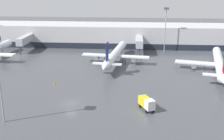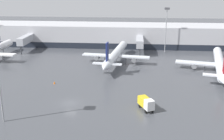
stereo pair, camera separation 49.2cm
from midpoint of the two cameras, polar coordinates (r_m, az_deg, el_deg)
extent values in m
plane|color=#424449|center=(65.28, -8.28, -6.64)|extent=(320.00, 320.00, 0.00)
cube|color=#B2B2B7|center=(122.73, -1.88, 7.19)|extent=(160.00, 16.00, 9.00)
cube|color=#1E232D|center=(115.56, -2.34, 4.87)|extent=(156.80, 0.10, 2.40)
cube|color=#A8AAB2|center=(116.53, -17.05, 5.93)|extent=(2.60, 11.86, 2.80)
cylinder|color=#3F4247|center=(112.33, -17.90, 3.86)|extent=(0.44, 0.44, 3.20)
cube|color=#A8AAB2|center=(107.92, 5.80, 5.73)|extent=(2.60, 12.45, 2.80)
cylinder|color=#3F4247|center=(103.11, 5.78, 3.46)|extent=(0.44, 0.44, 3.20)
cone|color=white|center=(120.23, -19.68, 5.41)|extent=(2.64, 3.02, 2.50)
cylinder|color=slate|center=(102.65, -21.21, 2.53)|extent=(1.61, 3.32, 1.45)
cylinder|color=#2D2D33|center=(114.78, -21.10, 3.55)|extent=(0.20, 0.20, 2.17)
cylinder|color=silver|center=(95.14, 0.98, 3.32)|extent=(6.35, 29.34, 2.80)
cone|color=silver|center=(110.62, 2.59, 5.33)|extent=(3.02, 3.38, 2.66)
cone|color=silver|center=(79.41, -1.32, 0.42)|extent=(3.02, 4.48, 2.52)
cube|color=silver|center=(94.59, 0.90, 2.89)|extent=(22.94, 5.39, 0.44)
cube|color=silver|center=(82.38, -0.80, 1.26)|extent=(8.77, 2.51, 0.35)
cube|color=navy|center=(81.48, -0.81, 3.60)|extent=(0.65, 2.38, 5.80)
cylinder|color=slate|center=(96.19, -2.84, 2.59)|extent=(1.88, 3.05, 1.54)
cylinder|color=slate|center=(93.84, 4.72, 2.17)|extent=(1.88, 3.05, 1.54)
cylinder|color=#2D2D33|center=(104.74, 1.97, 3.40)|extent=(0.20, 0.20, 1.90)
cylinder|color=#2D2D33|center=(95.07, -1.35, 1.93)|extent=(0.20, 0.20, 1.90)
cylinder|color=#2D2D33|center=(93.72, 2.99, 1.68)|extent=(0.20, 0.20, 1.90)
cylinder|color=silver|center=(93.17, 21.18, 1.46)|extent=(9.55, 31.73, 2.82)
cone|color=silver|center=(110.11, 20.70, 3.86)|extent=(3.28, 3.60, 2.68)
cone|color=silver|center=(75.94, 21.89, -2.13)|extent=(3.38, 4.67, 2.54)
cube|color=silver|center=(92.55, 21.16, 1.00)|extent=(26.59, 8.63, 0.44)
cube|color=silver|center=(79.07, 21.75, -1.14)|extent=(10.22, 3.82, 0.35)
cube|color=maroon|center=(78.11, 22.03, 1.23)|extent=(0.94, 2.75, 5.71)
cylinder|color=slate|center=(92.49, 16.53, 0.90)|extent=(2.23, 3.60, 1.55)
cylinder|color=#2D2D33|center=(103.65, 20.76, 1.94)|extent=(0.20, 0.20, 1.35)
cylinder|color=#2D2D33|center=(91.92, 18.47, 0.28)|extent=(0.20, 0.20, 1.35)
cube|color=gold|center=(62.00, 6.78, -6.31)|extent=(2.92, 3.46, 1.81)
cube|color=silver|center=(60.01, 7.81, -7.03)|extent=(2.35, 2.38, 2.11)
cylinder|color=black|center=(60.91, 8.49, -8.13)|extent=(0.52, 0.74, 0.70)
cylinder|color=black|center=(60.20, 7.09, -8.39)|extent=(0.52, 0.74, 0.70)
cylinder|color=black|center=(63.28, 7.20, -7.05)|extent=(0.52, 0.74, 0.70)
cylinder|color=black|center=(62.59, 5.84, -7.29)|extent=(0.52, 0.74, 0.70)
cone|color=orange|center=(77.83, -11.46, -2.50)|extent=(0.48, 0.48, 0.65)
cylinder|color=gray|center=(111.36, 11.00, 7.75)|extent=(0.30, 0.30, 16.41)
cube|color=#4C4C51|center=(110.27, 11.26, 12.16)|extent=(1.80, 1.80, 0.80)
camera|label=1|loc=(0.25, -89.82, 0.06)|focal=45.00mm
camera|label=2|loc=(0.25, 90.18, -0.06)|focal=45.00mm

